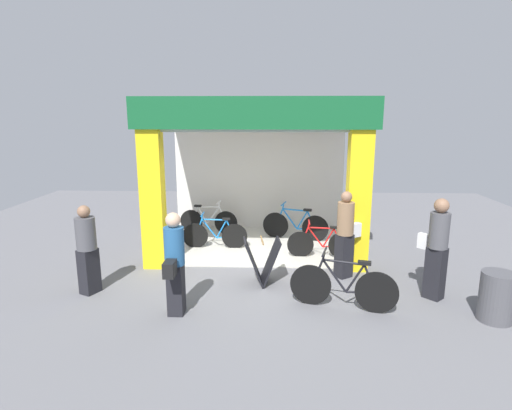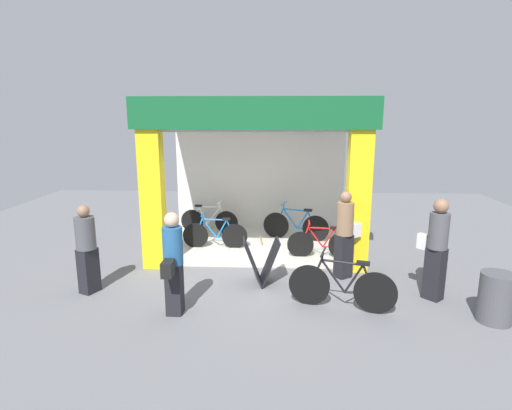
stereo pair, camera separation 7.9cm
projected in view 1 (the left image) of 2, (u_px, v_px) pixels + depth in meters
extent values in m
plane|color=slate|center=(255.00, 268.00, 8.48)|extent=(17.05, 17.05, 0.00)
cube|color=beige|center=(257.00, 244.00, 9.99)|extent=(4.53, 3.11, 0.02)
cube|color=silver|center=(259.00, 178.00, 11.21)|extent=(4.53, 0.12, 2.81)
cube|color=yellow|center=(153.00, 200.00, 8.25)|extent=(0.44, 0.36, 2.81)
cube|color=yellow|center=(358.00, 202.00, 8.10)|extent=(0.44, 0.36, 2.81)
cube|color=#14592D|center=(254.00, 113.00, 7.66)|extent=(4.73, 0.20, 0.60)
cube|color=silver|center=(257.00, 128.00, 9.40)|extent=(4.53, 3.11, 0.06)
cylinder|color=black|center=(342.00, 245.00, 8.98)|extent=(0.58, 0.06, 0.58)
cylinder|color=black|center=(300.00, 244.00, 9.05)|extent=(0.58, 0.06, 0.58)
cylinder|color=red|center=(332.00, 246.00, 9.00)|extent=(0.39, 0.05, 0.07)
cylinder|color=red|center=(328.00, 238.00, 8.97)|extent=(0.25, 0.04, 0.44)
cylinder|color=red|center=(316.00, 237.00, 8.99)|extent=(0.36, 0.04, 0.45)
cylinder|color=red|center=(321.00, 228.00, 8.93)|extent=(0.56, 0.05, 0.05)
cylinder|color=red|center=(337.00, 237.00, 8.95)|extent=(0.19, 0.04, 0.39)
cylinder|color=red|center=(305.00, 236.00, 9.00)|extent=(0.17, 0.04, 0.40)
cylinder|color=red|center=(309.00, 225.00, 8.94)|extent=(0.05, 0.03, 0.12)
cylinder|color=red|center=(309.00, 222.00, 8.92)|extent=(0.04, 0.41, 0.03)
cube|color=black|center=(334.00, 227.00, 8.91)|extent=(0.18, 0.09, 0.04)
cylinder|color=black|center=(315.00, 229.00, 10.17)|extent=(0.64, 0.22, 0.66)
cylinder|color=black|center=(276.00, 225.00, 10.48)|extent=(0.64, 0.22, 0.66)
cylinder|color=blue|center=(306.00, 229.00, 10.25)|extent=(0.43, 0.16, 0.08)
cylinder|color=blue|center=(302.00, 220.00, 10.23)|extent=(0.29, 0.11, 0.49)
cylinder|color=blue|center=(290.00, 219.00, 10.32)|extent=(0.40, 0.14, 0.51)
cylinder|color=blue|center=(295.00, 210.00, 10.23)|extent=(0.62, 0.21, 0.05)
cylinder|color=blue|center=(311.00, 220.00, 10.16)|extent=(0.22, 0.09, 0.44)
cylinder|color=blue|center=(280.00, 217.00, 10.40)|extent=(0.20, 0.09, 0.46)
cylinder|color=blue|center=(283.00, 206.00, 10.31)|extent=(0.06, 0.05, 0.14)
cylinder|color=blue|center=(284.00, 204.00, 10.29)|extent=(0.16, 0.45, 0.03)
cube|color=black|center=(308.00, 210.00, 10.13)|extent=(0.22, 0.15, 0.05)
cylinder|color=black|center=(234.00, 236.00, 9.62)|extent=(0.60, 0.04, 0.60)
cylinder|color=black|center=(195.00, 236.00, 9.67)|extent=(0.60, 0.04, 0.60)
cylinder|color=blue|center=(225.00, 237.00, 9.64)|extent=(0.40, 0.04, 0.08)
cylinder|color=blue|center=(222.00, 229.00, 9.60)|extent=(0.26, 0.03, 0.45)
cylinder|color=blue|center=(209.00, 229.00, 9.61)|extent=(0.37, 0.03, 0.47)
cylinder|color=blue|center=(214.00, 220.00, 9.56)|extent=(0.57, 0.04, 0.05)
cylinder|color=blue|center=(230.00, 228.00, 9.59)|extent=(0.20, 0.03, 0.40)
cylinder|color=blue|center=(199.00, 228.00, 9.62)|extent=(0.18, 0.03, 0.41)
cylinder|color=blue|center=(202.00, 217.00, 9.56)|extent=(0.05, 0.03, 0.12)
cylinder|color=blue|center=(202.00, 214.00, 9.55)|extent=(0.03, 0.42, 0.03)
cube|color=black|center=(226.00, 219.00, 9.54)|extent=(0.18, 0.09, 0.05)
cylinder|color=black|center=(192.00, 221.00, 10.98)|extent=(0.61, 0.12, 0.61)
cylinder|color=black|center=(226.00, 223.00, 10.83)|extent=(0.61, 0.12, 0.61)
cylinder|color=white|center=(200.00, 222.00, 10.95)|extent=(0.41, 0.08, 0.08)
cylinder|color=white|center=(202.00, 215.00, 10.89)|extent=(0.27, 0.07, 0.46)
cylinder|color=white|center=(213.00, 215.00, 10.84)|extent=(0.37, 0.08, 0.48)
cylinder|color=white|center=(209.00, 207.00, 10.81)|extent=(0.58, 0.11, 0.05)
cylinder|color=white|center=(195.00, 214.00, 10.92)|extent=(0.20, 0.06, 0.41)
cylinder|color=white|center=(222.00, 215.00, 10.80)|extent=(0.18, 0.06, 0.42)
cylinder|color=white|center=(219.00, 205.00, 10.75)|extent=(0.06, 0.04, 0.13)
cylinder|color=white|center=(219.00, 203.00, 10.74)|extent=(0.08, 0.42, 0.03)
cube|color=black|center=(198.00, 206.00, 10.86)|extent=(0.19, 0.11, 0.05)
cylinder|color=black|center=(377.00, 293.00, 6.48)|extent=(0.67, 0.22, 0.68)
cylinder|color=black|center=(310.00, 285.00, 6.78)|extent=(0.67, 0.22, 0.68)
cylinder|color=black|center=(360.00, 292.00, 6.56)|extent=(0.45, 0.15, 0.09)
cylinder|color=black|center=(355.00, 279.00, 6.54)|extent=(0.30, 0.11, 0.51)
cylinder|color=black|center=(334.00, 276.00, 6.63)|extent=(0.41, 0.14, 0.53)
cylinder|color=black|center=(343.00, 262.00, 6.54)|extent=(0.64, 0.20, 0.05)
cylinder|color=black|center=(370.00, 279.00, 6.47)|extent=(0.23, 0.09, 0.46)
cylinder|color=black|center=(317.00, 272.00, 6.70)|extent=(0.21, 0.09, 0.47)
cylinder|color=black|center=(324.00, 256.00, 6.61)|extent=(0.07, 0.05, 0.14)
cylinder|color=black|center=(325.00, 252.00, 6.59)|extent=(0.15, 0.47, 0.03)
cube|color=black|center=(365.00, 263.00, 6.44)|extent=(0.22, 0.15, 0.05)
cube|color=black|center=(253.00, 262.00, 7.60)|extent=(0.40, 0.57, 0.85)
cube|color=black|center=(270.00, 262.00, 7.62)|extent=(0.40, 0.57, 0.85)
cylinder|color=olive|center=(262.00, 240.00, 7.52)|extent=(0.09, 0.53, 0.03)
cube|color=black|center=(435.00, 273.00, 6.99)|extent=(0.37, 0.37, 0.90)
cylinder|color=#4C4C51|center=(439.00, 230.00, 6.83)|extent=(0.45, 0.45, 0.60)
sphere|color=#8C664C|center=(442.00, 206.00, 6.74)|extent=(0.24, 0.24, 0.24)
cube|color=white|center=(423.00, 241.00, 7.07)|extent=(0.18, 0.19, 0.26)
cube|color=black|center=(89.00, 271.00, 7.21)|extent=(0.35, 0.38, 0.80)
cylinder|color=#4C4C51|center=(86.00, 233.00, 7.07)|extent=(0.45, 0.45, 0.57)
sphere|color=#8C664C|center=(84.00, 211.00, 6.98)|extent=(0.21, 0.21, 0.21)
cube|color=black|center=(344.00, 256.00, 7.92)|extent=(0.37, 0.36, 0.85)
cylinder|color=#8C6B4C|center=(346.00, 218.00, 7.76)|extent=(0.43, 0.43, 0.63)
sphere|color=#8C664C|center=(347.00, 197.00, 7.67)|extent=(0.21, 0.21, 0.21)
cube|color=white|center=(355.00, 230.00, 7.96)|extent=(0.23, 0.21, 0.27)
cube|color=black|center=(176.00, 289.00, 6.44)|extent=(0.24, 0.28, 0.82)
cylinder|color=#26598C|center=(174.00, 246.00, 6.29)|extent=(0.31, 0.31, 0.59)
sphere|color=#D8AD8C|center=(173.00, 220.00, 6.21)|extent=(0.23, 0.23, 0.23)
cube|color=black|center=(170.00, 269.00, 6.05)|extent=(0.16, 0.27, 0.23)
cylinder|color=#4C4C51|center=(497.00, 297.00, 6.22)|extent=(0.50, 0.50, 0.77)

